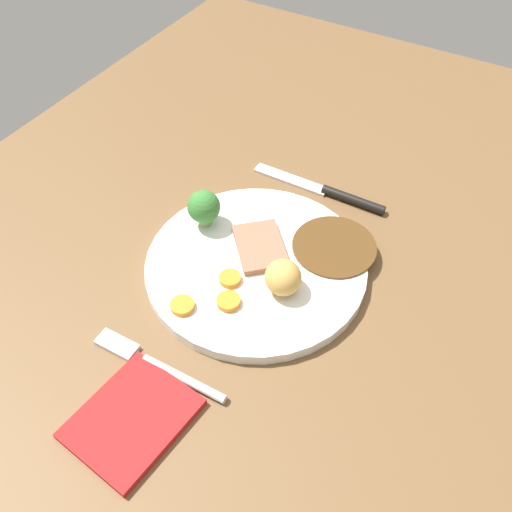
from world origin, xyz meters
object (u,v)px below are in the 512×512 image
(broccoli_floret, at_px, (204,207))
(fork, at_px, (155,364))
(dinner_plate, at_px, (256,266))
(carrot_coin_front, at_px, (228,301))
(carrot_coin_back, at_px, (182,306))
(folded_napkin, at_px, (132,419))
(meat_slice_main, at_px, (260,246))
(carrot_coin_side, at_px, (230,279))
(roast_potato_left, at_px, (283,277))
(knife, at_px, (329,192))

(broccoli_floret, distance_m, fork, 0.20)
(dinner_plate, relative_size, broccoli_floret, 5.43)
(carrot_coin_front, distance_m, carrot_coin_back, 0.05)
(dinner_plate, bearing_deg, carrot_coin_back, 159.74)
(dinner_plate, distance_m, broccoli_floret, 0.09)
(broccoli_floret, height_order, folded_napkin, broccoli_floret)
(dinner_plate, height_order, meat_slice_main, meat_slice_main)
(meat_slice_main, distance_m, carrot_coin_side, 0.06)
(carrot_coin_side, xyz_separation_m, fork, (-0.12, 0.01, -0.01))
(broccoli_floret, distance_m, folded_napkin, 0.26)
(fork, bearing_deg, carrot_coin_front, -107.07)
(broccoli_floret, xyz_separation_m, folded_napkin, (-0.24, -0.08, -0.04))
(carrot_coin_front, bearing_deg, roast_potato_left, -40.63)
(knife, bearing_deg, broccoli_floret, 52.61)
(dinner_plate, height_order, knife, dinner_plate)
(meat_slice_main, xyz_separation_m, folded_napkin, (-0.24, 0.00, -0.01))
(carrot_coin_front, height_order, fork, carrot_coin_front)
(carrot_coin_side, height_order, folded_napkin, carrot_coin_side)
(carrot_coin_side, height_order, broccoli_floret, broccoli_floret)
(knife, relative_size, folded_napkin, 1.68)
(carrot_coin_side, bearing_deg, fork, 174.52)
(broccoli_floret, bearing_deg, folded_napkin, -162.05)
(meat_slice_main, relative_size, knife, 0.40)
(broccoli_floret, bearing_deg, carrot_coin_side, -129.89)
(carrot_coin_front, bearing_deg, knife, -3.43)
(meat_slice_main, bearing_deg, carrot_coin_side, 174.94)
(carrot_coin_front, distance_m, fork, 0.10)
(roast_potato_left, xyz_separation_m, folded_napkin, (-0.20, 0.05, -0.03))
(fork, bearing_deg, carrot_coin_side, -96.64)
(broccoli_floret, xyz_separation_m, knife, (0.14, -0.10, -0.04))
(carrot_coin_side, bearing_deg, knife, -8.27)
(dinner_plate, height_order, roast_potato_left, roast_potato_left)
(fork, height_order, folded_napkin, fork)
(meat_slice_main, relative_size, carrot_coin_side, 3.07)
(carrot_coin_back, relative_size, folded_napkin, 0.24)
(roast_potato_left, distance_m, carrot_coin_back, 0.11)
(roast_potato_left, xyz_separation_m, fork, (-0.14, 0.07, -0.03))
(fork, bearing_deg, roast_potato_left, -116.53)
(dinner_plate, height_order, carrot_coin_back, carrot_coin_back)
(meat_slice_main, bearing_deg, carrot_coin_front, -173.24)
(carrot_coin_side, xyz_separation_m, folded_napkin, (-0.18, -0.00, -0.01))
(carrot_coin_back, xyz_separation_m, folded_napkin, (-0.12, -0.03, -0.01))
(folded_napkin, bearing_deg, meat_slice_main, -0.14)
(roast_potato_left, distance_m, fork, 0.16)
(fork, bearing_deg, dinner_plate, -99.26)
(roast_potato_left, relative_size, carrot_coin_back, 1.65)
(dinner_plate, height_order, folded_napkin, dinner_plate)
(carrot_coin_front, relative_size, knife, 0.14)
(roast_potato_left, height_order, folded_napkin, roast_potato_left)
(broccoli_floret, relative_size, fork, 0.30)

